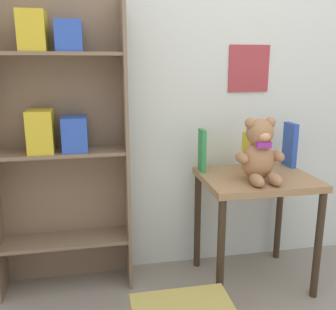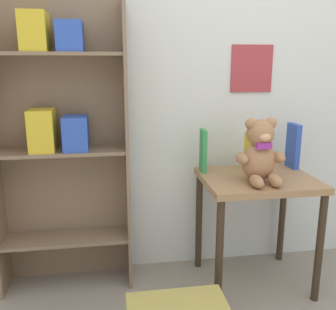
{
  "view_description": "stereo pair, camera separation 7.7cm",
  "coord_description": "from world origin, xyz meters",
  "views": [
    {
      "loc": [
        -0.77,
        -0.63,
        1.24
      ],
      "look_at": [
        -0.39,
        1.26,
        0.77
      ],
      "focal_mm": 40.0,
      "sensor_mm": 36.0,
      "label": 1
    },
    {
      "loc": [
        -0.69,
        -0.65,
        1.24
      ],
      "look_at": [
        -0.39,
        1.26,
        0.77
      ],
      "focal_mm": 40.0,
      "sensor_mm": 36.0,
      "label": 2
    }
  ],
  "objects": [
    {
      "name": "book_standing_blue",
      "position": [
        0.37,
        1.36,
        0.77
      ],
      "size": [
        0.04,
        0.12,
        0.26
      ],
      "primitive_type": "cube",
      "rotation": [
        0.0,
        0.0,
        0.04
      ],
      "color": "#2D51B7",
      "rests_on": "display_table"
    },
    {
      "name": "book_standing_green",
      "position": [
        -0.17,
        1.36,
        0.76
      ],
      "size": [
        0.03,
        0.11,
        0.24
      ],
      "primitive_type": "cube",
      "rotation": [
        0.0,
        0.0,
        -0.04
      ],
      "color": "#33934C",
      "rests_on": "display_table"
    },
    {
      "name": "book_standing_yellow",
      "position": [
        0.1,
        1.35,
        0.75
      ],
      "size": [
        0.03,
        0.11,
        0.22
      ],
      "primitive_type": "cube",
      "rotation": [
        0.0,
        0.0,
        0.03
      ],
      "color": "gold",
      "rests_on": "display_table"
    },
    {
      "name": "wall_back",
      "position": [
        0.0,
        1.53,
        1.25
      ],
      "size": [
        4.8,
        0.07,
        2.5
      ],
      "color": "silver",
      "rests_on": "ground_plane"
    },
    {
      "name": "teddy_bear",
      "position": [
        0.07,
        1.13,
        0.79
      ],
      "size": [
        0.26,
        0.23,
        0.33
      ],
      "color": "#A8754C",
      "rests_on": "display_table"
    },
    {
      "name": "display_table",
      "position": [
        0.1,
        1.21,
        0.54
      ],
      "size": [
        0.6,
        0.5,
        0.64
      ],
      "color": "#9E754C",
      "rests_on": "ground_plane"
    },
    {
      "name": "bookshelf_side",
      "position": [
        -0.96,
        1.39,
        0.88
      ],
      "size": [
        0.72,
        0.24,
        1.57
      ],
      "color": "#7F664C",
      "rests_on": "ground_plane"
    }
  ]
}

